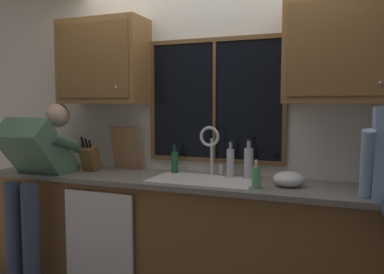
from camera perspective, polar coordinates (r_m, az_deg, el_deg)
name	(u,v)px	position (r m, az deg, el deg)	size (l,w,h in m)	color
back_wall	(217,131)	(3.29, 3.71, 0.96)	(5.99, 0.12, 2.55)	silver
window_glass	(215,101)	(3.22, 3.39, 5.33)	(1.10, 0.02, 0.95)	black
window_frame_top	(215,40)	(3.25, 3.38, 14.05)	(1.17, 0.02, 0.04)	brown
window_frame_bottom	(214,160)	(3.24, 3.29, -3.41)	(1.17, 0.02, 0.04)	brown
window_frame_left	(153,101)	(3.42, -5.78, 5.28)	(0.04, 0.02, 0.95)	brown
window_frame_right	(285,100)	(3.08, 13.47, 5.23)	(0.04, 0.02, 0.95)	brown
window_mullion_center	(215,101)	(3.20, 3.32, 5.33)	(0.02, 0.02, 0.95)	brown
lower_cabinet_run	(203,240)	(3.13, 1.62, -14.89)	(3.59, 0.58, 0.88)	brown
countertop	(202,182)	(2.99, 1.51, -6.68)	(3.65, 0.62, 0.04)	slate
dishwasher_front	(99,239)	(3.18, -13.52, -14.36)	(0.60, 0.02, 0.74)	white
upper_cabinet_left	(103,62)	(3.51, -12.88, 10.64)	(0.77, 0.36, 0.72)	olive
upper_cabinet_right	(342,51)	(2.92, 21.13, 11.67)	(0.77, 0.36, 0.72)	olive
sink	(203,192)	(3.01, 1.60, -8.09)	(0.80, 0.46, 0.21)	silver
faucet	(211,145)	(3.12, 2.86, -1.11)	(0.18, 0.09, 0.40)	silver
person_standing	(36,172)	(3.45, -21.82, -4.77)	(0.53, 0.71, 1.50)	#384260
knife_block	(90,159)	(3.47, -14.66, -3.07)	(0.12, 0.18, 0.32)	brown
cutting_board	(126,148)	(3.49, -9.57, -1.63)	(0.28, 0.02, 0.39)	#997047
mixing_bowl	(289,179)	(2.83, 13.99, -6.02)	(0.22, 0.22, 0.11)	silver
soap_dispenser	(256,177)	(2.72, 9.37, -5.83)	(0.06, 0.07, 0.20)	#59A566
bottle_green_glass	(175,162)	(3.27, -2.55, -3.61)	(0.06, 0.06, 0.24)	#1E592D
bottle_tall_clear	(230,162)	(3.08, 5.65, -3.69)	(0.06, 0.06, 0.29)	#B7B7BC
bottle_amber_small	(249,162)	(3.05, 8.30, -3.68)	(0.07, 0.07, 0.31)	#B7B7BC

